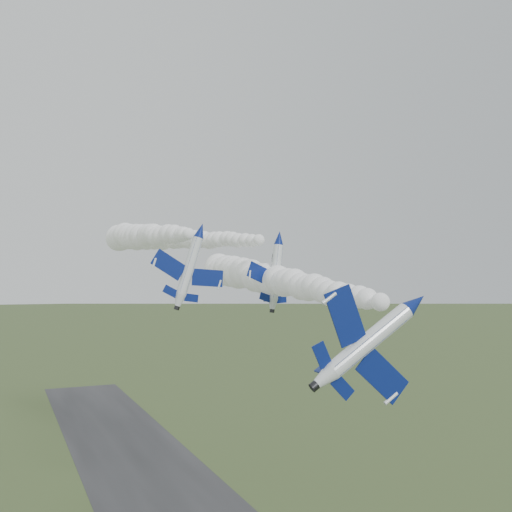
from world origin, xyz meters
The scene contains 6 objects.
jet_lead centered at (6.36, -11.66, 35.01)m, with size 6.33×13.08×8.98m.
smoke_trail_jet_lead centered at (9.65, 24.26, 37.25)m, with size 5.62×66.16×5.62m, color white, non-canonical shape.
jet_pair_left centered at (-1.20, 23.88, 43.98)m, with size 9.88×12.44×3.98m.
smoke_trail_jet_pair_left centered at (-1.93, 54.24, 45.51)m, with size 5.68×55.32×5.68m, color white, non-canonical shape.
jet_pair_right centered at (10.60, 23.21, 43.30)m, with size 10.04×11.88×3.03m.
smoke_trail_jet_pair_right centered at (4.47, 51.86, 44.83)m, with size 4.42×52.42×4.42m, color white, non-canonical shape.
Camera 1 is at (-26.23, -50.83, 36.75)m, focal length 40.00 mm.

